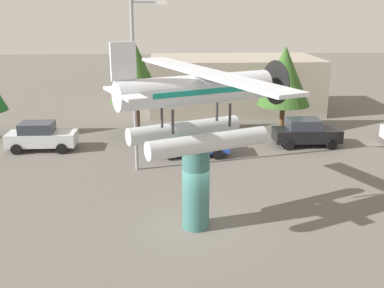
% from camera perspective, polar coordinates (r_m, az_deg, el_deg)
% --- Properties ---
extents(ground_plane, '(140.00, 140.00, 0.00)m').
position_cam_1_polar(ground_plane, '(19.22, 0.47, -10.14)').
color(ground_plane, '#605B54').
extents(display_pedestal, '(1.10, 1.10, 3.51)m').
position_cam_1_polar(display_pedestal, '(18.50, 0.48, -5.29)').
color(display_pedestal, '#386B66').
rests_on(display_pedestal, ground).
extents(floatplane_monument, '(7.17, 9.95, 4.00)m').
position_cam_1_polar(floatplane_monument, '(17.56, 0.89, 5.21)').
color(floatplane_monument, silver).
rests_on(floatplane_monument, display_pedestal).
extents(car_near_silver, '(4.20, 2.02, 1.76)m').
position_cam_1_polar(car_near_silver, '(30.22, -18.13, 0.92)').
color(car_near_silver, silver).
rests_on(car_near_silver, ground).
extents(car_mid_blue, '(4.20, 2.02, 1.76)m').
position_cam_1_polar(car_mid_blue, '(27.71, 0.10, 0.37)').
color(car_mid_blue, '#2847B7').
rests_on(car_mid_blue, ground).
extents(car_far_black, '(4.20, 2.02, 1.76)m').
position_cam_1_polar(car_far_black, '(30.46, 13.85, 1.39)').
color(car_far_black, black).
rests_on(car_far_black, ground).
extents(streetlight_primary, '(1.84, 0.28, 8.96)m').
position_cam_1_polar(streetlight_primary, '(24.45, -6.76, 8.26)').
color(streetlight_primary, gray).
rests_on(streetlight_primary, ground).
extents(storefront_building, '(14.05, 7.64, 4.48)m').
position_cam_1_polar(storefront_building, '(40.03, 5.11, 7.41)').
color(storefront_building, '#9E9384').
rests_on(storefront_building, ground).
extents(tree_east, '(3.61, 3.61, 6.38)m').
position_cam_1_polar(tree_east, '(31.59, -6.94, 8.73)').
color(tree_east, brown).
rests_on(tree_east, ground).
extents(tree_center_back, '(3.76, 3.76, 6.00)m').
position_cam_1_polar(tree_center_back, '(33.60, 11.31, 8.23)').
color(tree_center_back, brown).
rests_on(tree_center_back, ground).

